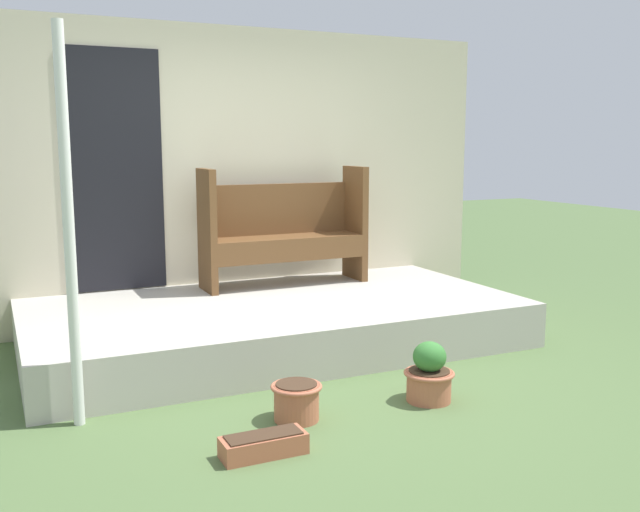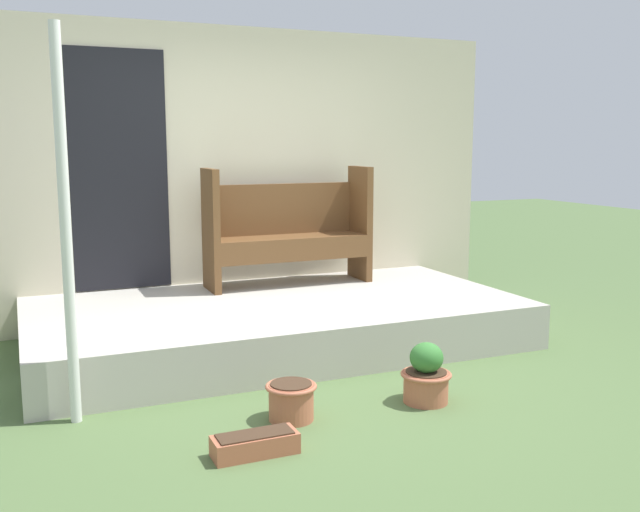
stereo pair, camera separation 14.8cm
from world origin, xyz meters
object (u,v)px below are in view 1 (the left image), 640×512
flower_pot_left (296,400)px  planter_box_rect (264,445)px  flower_pot_middle (429,375)px  support_post (69,230)px  bench (283,226)px

flower_pot_left → planter_box_rect: (-0.34, -0.37, -0.06)m
flower_pot_middle → planter_box_rect: (-1.21, -0.30, -0.11)m
support_post → flower_pot_left: size_ratio=7.43×
flower_pot_left → bench: bearing=69.7°
flower_pot_left → planter_box_rect: 0.51m
bench → flower_pot_middle: (0.08, -2.21, -0.70)m
support_post → flower_pot_left: (1.15, -0.47, -1.00)m
flower_pot_left → flower_pot_middle: flower_pot_middle is taller
flower_pot_left → flower_pot_middle: bearing=-4.2°
bench → flower_pot_middle: bench is taller
flower_pot_middle → bench: bearing=92.0°
bench → flower_pot_left: bench is taller
bench → flower_pot_middle: bearing=-88.1°
flower_pot_left → flower_pot_middle: 0.87m
bench → planter_box_rect: bearing=-114.4°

